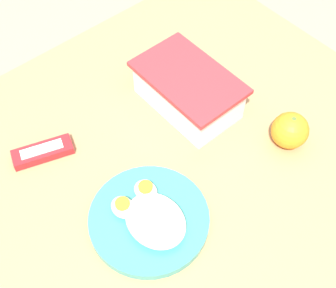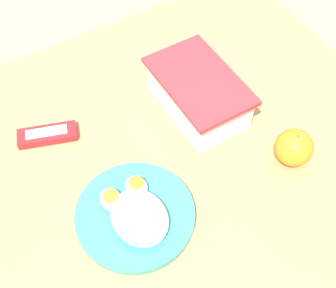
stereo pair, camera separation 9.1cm
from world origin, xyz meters
name	(u,v)px [view 1 (the left image)]	position (x,y,z in m)	size (l,w,h in m)	color
ground_plane	(190,280)	(0.00, 0.00, 0.00)	(10.00, 10.00, 0.00)	gray
table	(201,182)	(0.00, 0.00, 0.61)	(0.92, 0.88, 0.71)	#AD7F51
food_container	(188,92)	(-0.12, 0.07, 0.75)	(0.22, 0.14, 0.09)	white
orange_fruit	(290,130)	(0.08, 0.15, 0.75)	(0.07, 0.07, 0.07)	orange
rice_plate	(150,218)	(0.04, -0.17, 0.73)	(0.22, 0.22, 0.05)	teal
candy_bar	(43,152)	(-0.21, -0.24, 0.72)	(0.08, 0.13, 0.02)	red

